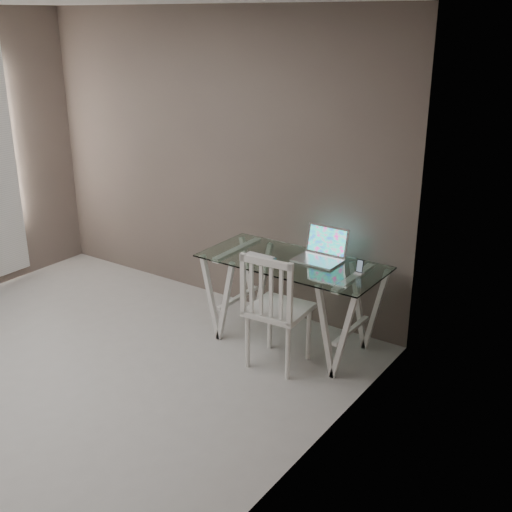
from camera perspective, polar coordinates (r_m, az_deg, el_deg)
The scene contains 6 objects.
desk at distance 5.32m, azimuth 3.17°, elevation -4.10°, with size 1.50×0.70×0.75m.
chair at distance 4.89m, azimuth 1.61°, elevation -4.48°, with size 0.47×0.47×0.96m.
laptop at distance 5.21m, azimuth 5.86°, elevation 0.34°, with size 0.37×0.31×0.26m.
keyboard at distance 5.26m, azimuth 0.28°, elevation -0.03°, with size 0.27×0.12×0.01m, color silver.
mouse at distance 5.07m, azimuth 0.36°, elevation -0.69°, with size 0.11×0.06×0.03m, color white.
phone_dock at distance 4.96m, azimuth 9.17°, elevation -1.25°, with size 0.06×0.06×0.12m.
Camera 1 is at (3.65, -2.37, 2.60)m, focal length 45.00 mm.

